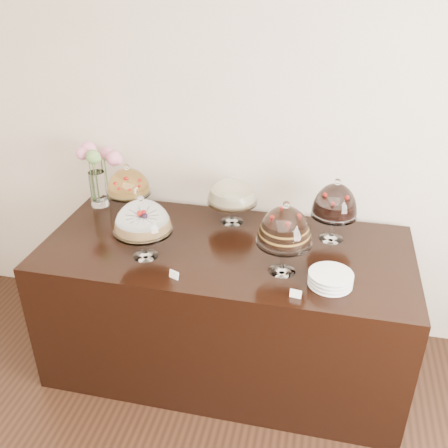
% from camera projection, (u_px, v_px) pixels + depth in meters
% --- Properties ---
extents(wall_back, '(5.00, 0.04, 3.00)m').
position_uv_depth(wall_back, '(275.00, 124.00, 3.12)').
color(wall_back, beige).
rests_on(wall_back, ground).
extents(display_counter, '(2.20, 1.00, 0.90)m').
position_uv_depth(display_counter, '(226.00, 306.00, 3.20)').
color(display_counter, black).
rests_on(display_counter, ground).
extents(cake_stand_sugar_sponge, '(0.33, 0.33, 0.38)m').
position_uv_depth(cake_stand_sugar_sponge, '(142.00, 219.00, 2.77)').
color(cake_stand_sugar_sponge, white).
rests_on(cake_stand_sugar_sponge, display_counter).
extents(cake_stand_choco_layer, '(0.30, 0.30, 0.43)m').
position_uv_depth(cake_stand_choco_layer, '(285.00, 228.00, 2.62)').
color(cake_stand_choco_layer, white).
rests_on(cake_stand_choco_layer, display_counter).
extents(cake_stand_cheesecake, '(0.32, 0.32, 0.34)m').
position_uv_depth(cake_stand_cheesecake, '(232.00, 193.00, 3.16)').
color(cake_stand_cheesecake, white).
rests_on(cake_stand_cheesecake, display_counter).
extents(cake_stand_dark_choco, '(0.28, 0.28, 0.40)m').
position_uv_depth(cake_stand_dark_choco, '(335.00, 203.00, 2.94)').
color(cake_stand_dark_choco, white).
rests_on(cake_stand_dark_choco, display_counter).
extents(cake_stand_fruit_tart, '(0.29, 0.29, 0.35)m').
position_uv_depth(cake_stand_fruit_tart, '(128.00, 183.00, 3.26)').
color(cake_stand_fruit_tart, white).
rests_on(cake_stand_fruit_tart, display_counter).
extents(flower_vase, '(0.29, 0.28, 0.44)m').
position_uv_depth(flower_vase, '(98.00, 168.00, 3.35)').
color(flower_vase, white).
rests_on(flower_vase, display_counter).
extents(plate_stack, '(0.23, 0.23, 0.07)m').
position_uv_depth(plate_stack, '(330.00, 279.00, 2.62)').
color(plate_stack, white).
rests_on(plate_stack, display_counter).
extents(price_card_left, '(0.06, 0.04, 0.04)m').
position_uv_depth(price_card_left, '(174.00, 275.00, 2.68)').
color(price_card_left, white).
rests_on(price_card_left, display_counter).
extents(price_card_right, '(0.06, 0.02, 0.04)m').
position_uv_depth(price_card_right, '(296.00, 294.00, 2.53)').
color(price_card_right, white).
rests_on(price_card_right, display_counter).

